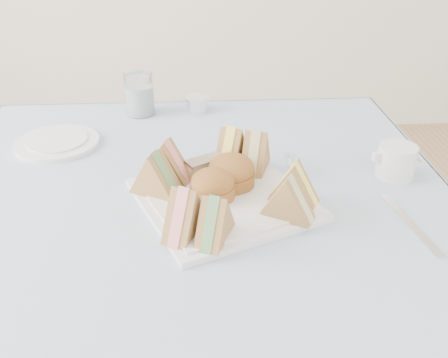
{
  "coord_description": "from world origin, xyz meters",
  "views": [
    {
      "loc": [
        0.02,
        -0.8,
        1.24
      ],
      "look_at": [
        0.06,
        -0.02,
        0.8
      ],
      "focal_mm": 40.0,
      "sensor_mm": 36.0,
      "label": 1
    }
  ],
  "objects": [
    {
      "name": "creamer_jug",
      "position": [
        0.41,
        0.06,
        0.78
      ],
      "size": [
        0.08,
        0.08,
        0.07
      ],
      "primitive_type": "cylinder",
      "rotation": [
        0.0,
        0.0,
        0.11
      ],
      "color": "silver",
      "rests_on": "tablecloth"
    },
    {
      "name": "sandwich_fr_b",
      "position": [
        0.17,
        -0.09,
        0.8
      ],
      "size": [
        0.1,
        0.08,
        0.08
      ],
      "primitive_type": null,
      "rotation": [
        0.0,
        0.0,
        -0.52
      ],
      "color": "#A2874F",
      "rests_on": "serving_plate"
    },
    {
      "name": "sandwich_fr_a",
      "position": [
        0.19,
        -0.04,
        0.8
      ],
      "size": [
        0.1,
        0.08,
        0.08
      ],
      "primitive_type": null,
      "rotation": [
        0.0,
        0.0,
        -0.45
      ],
      "color": "#A2874F",
      "rests_on": "serving_plate"
    },
    {
      "name": "tea_strainer",
      "position": [
        0.02,
        0.44,
        0.76
      ],
      "size": [
        0.07,
        0.07,
        0.04
      ],
      "primitive_type": "cylinder",
      "rotation": [
        0.0,
        0.0,
        -0.18
      ],
      "color": "white",
      "rests_on": "tablecloth"
    },
    {
      "name": "serving_plate",
      "position": [
        0.06,
        -0.02,
        0.75
      ],
      "size": [
        0.38,
        0.38,
        0.01
      ],
      "primitive_type": "cube",
      "rotation": [
        0.0,
        0.0,
        0.41
      ],
      "color": "silver",
      "rests_on": "tablecloth"
    },
    {
      "name": "scone_right",
      "position": [
        0.08,
        0.02,
        0.79
      ],
      "size": [
        0.13,
        0.13,
        0.06
      ],
      "primitive_type": "cylinder",
      "rotation": [
        0.0,
        0.0,
        0.92
      ],
      "color": "olive",
      "rests_on": "serving_plate"
    },
    {
      "name": "table",
      "position": [
        0.0,
        0.0,
        0.37
      ],
      "size": [
        0.9,
        0.9,
        0.74
      ],
      "primitive_type": "cube",
      "color": "brown",
      "rests_on": "floor"
    },
    {
      "name": "water_glass",
      "position": [
        -0.13,
        0.43,
        0.8
      ],
      "size": [
        0.09,
        0.09,
        0.11
      ],
      "primitive_type": "cylinder",
      "rotation": [
        0.0,
        0.0,
        0.3
      ],
      "color": "white",
      "rests_on": "tablecloth"
    },
    {
      "name": "pastry_slice",
      "position": [
        0.03,
        0.07,
        0.78
      ],
      "size": [
        0.09,
        0.07,
        0.04
      ],
      "primitive_type": "cube",
      "rotation": [
        0.0,
        0.0,
        0.53
      ],
      "color": "tan",
      "rests_on": "serving_plate"
    },
    {
      "name": "tablecloth",
      "position": [
        0.0,
        0.0,
        0.74
      ],
      "size": [
        1.02,
        1.02,
        0.01
      ],
      "primitive_type": "cube",
      "color": "#9CAFC6",
      "rests_on": "table"
    },
    {
      "name": "sandwich_bl_b",
      "position": [
        -0.04,
        0.05,
        0.8
      ],
      "size": [
        0.11,
        0.08,
        0.09
      ],
      "primitive_type": null,
      "rotation": [
        0.0,
        0.0,
        2.76
      ],
      "color": "#A2874F",
      "rests_on": "serving_plate"
    },
    {
      "name": "fork",
      "position": [
        0.21,
        0.06,
        0.75
      ],
      "size": [
        0.01,
        0.16,
        0.0
      ],
      "primitive_type": "cube",
      "rotation": [
        0.0,
        0.0,
        -0.01
      ],
      "color": "white",
      "rests_on": "tablecloth"
    },
    {
      "name": "sandwich_fl_b",
      "position": [
        0.04,
        -0.14,
        0.8
      ],
      "size": [
        0.07,
        0.1,
        0.08
      ],
      "primitive_type": null,
      "rotation": [
        0.0,
        0.0,
        1.17
      ],
      "color": "#A2874F",
      "rests_on": "serving_plate"
    },
    {
      "name": "sandwich_fl_a",
      "position": [
        -0.01,
        -0.12,
        0.8
      ],
      "size": [
        0.08,
        0.11,
        0.08
      ],
      "primitive_type": null,
      "rotation": [
        0.0,
        0.0,
        1.12
      ],
      "color": "#A2874F",
      "rests_on": "serving_plate"
    },
    {
      "name": "scone_left",
      "position": [
        0.04,
        -0.02,
        0.79
      ],
      "size": [
        0.1,
        0.1,
        0.05
      ],
      "primitive_type": "cylinder",
      "rotation": [
        0.0,
        0.0,
        0.25
      ],
      "color": "olive",
      "rests_on": "serving_plate"
    },
    {
      "name": "sandwich_bl_a",
      "position": [
        -0.06,
        0.01,
        0.8
      ],
      "size": [
        0.11,
        0.09,
        0.09
      ],
      "primitive_type": null,
      "rotation": [
        0.0,
        0.0,
        2.63
      ],
      "color": "#A2874F",
      "rests_on": "serving_plate"
    },
    {
      "name": "knife",
      "position": [
        0.38,
        -0.11,
        0.75
      ],
      "size": [
        0.04,
        0.19,
        0.0
      ],
      "primitive_type": "cube",
      "rotation": [
        0.0,
        0.0,
        0.13
      ],
      "color": "white",
      "rests_on": "tablecloth"
    },
    {
      "name": "sandwich_br_b",
      "position": [
        0.09,
        0.11,
        0.8
      ],
      "size": [
        0.08,
        0.11,
        0.09
      ],
      "primitive_type": null,
      "rotation": [
        0.0,
        0.0,
        -2.01
      ],
      "color": "#A2874F",
      "rests_on": "serving_plate"
    },
    {
      "name": "side_plate",
      "position": [
        -0.3,
        0.25,
        0.75
      ],
      "size": [
        0.23,
        0.23,
        0.01
      ],
      "primitive_type": "cylinder",
      "rotation": [
        0.0,
        0.0,
        -0.23
      ],
      "color": "silver",
      "rests_on": "tablecloth"
    },
    {
      "name": "sandwich_br_a",
      "position": [
        0.13,
        0.09,
        0.8
      ],
      "size": [
        0.07,
        0.11,
        0.09
      ],
      "primitive_type": null,
      "rotation": [
        0.0,
        0.0,
        -1.9
      ],
      "color": "#A2874F",
      "rests_on": "serving_plate"
    }
  ]
}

